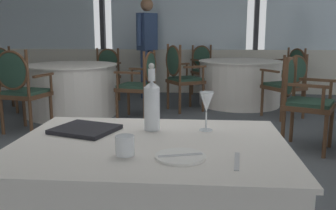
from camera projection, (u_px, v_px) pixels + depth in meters
name	position (u px, v px, depth m)	size (l,w,h in m)	color
ground_plane	(151.00, 167.00, 3.38)	(14.57, 14.57, 0.00)	#4C5156
window_wall_far	(178.00, 34.00, 7.27)	(9.56, 0.14, 2.86)	silver
side_plate	(180.00, 157.00, 1.42)	(0.20, 0.20, 0.01)	white
butter_knife	(180.00, 155.00, 1.42)	(0.17, 0.02, 0.00)	silver
dinner_fork	(237.00, 161.00, 1.38)	(0.19, 0.02, 0.00)	silver
water_bottle	(152.00, 104.00, 1.80)	(0.08, 0.08, 0.33)	white
wine_glass	(206.00, 103.00, 1.79)	(0.07, 0.07, 0.19)	white
water_tumbler	(125.00, 145.00, 1.45)	(0.07, 0.07, 0.08)	white
menu_book	(85.00, 129.00, 1.80)	(0.28, 0.24, 0.02)	black
background_table_0	(239.00, 83.00, 6.15)	(1.36, 1.36, 0.73)	white
dining_chair_0_0	(291.00, 69.00, 6.59)	(0.63, 0.65, 0.92)	brown
dining_chair_0_1	(205.00, 66.00, 7.09)	(0.65, 0.63, 0.95)	brown
dining_chair_0_2	(180.00, 73.00, 5.63)	(0.63, 0.65, 1.01)	brown
dining_chair_0_3	(288.00, 81.00, 5.15)	(0.65, 0.63, 0.90)	brown
background_table_1	(72.00, 89.00, 5.45)	(1.35, 1.35, 0.73)	white
dining_chair_1_0	(20.00, 85.00, 4.37)	(0.60, 0.55, 1.01)	brown
dining_chair_1_1	(142.00, 80.00, 5.10)	(0.55, 0.60, 0.95)	brown
dining_chair_1_2	(105.00, 71.00, 6.45)	(0.60, 0.55, 0.91)	brown
dining_chair_1_3	(8.00, 74.00, 5.74)	(0.55, 0.60, 0.97)	brown
dining_chair_2_2	(301.00, 95.00, 3.81)	(0.61, 0.64, 0.96)	brown
diner_person_1	(147.00, 42.00, 6.71)	(0.36, 0.46, 1.77)	#334770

